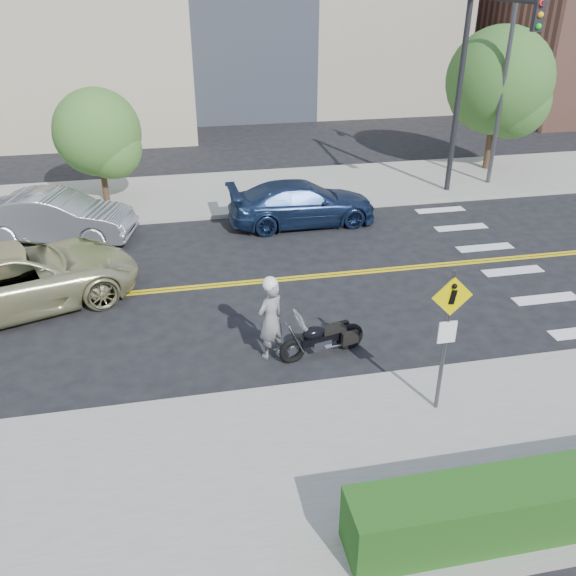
{
  "coord_description": "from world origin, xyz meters",
  "views": [
    {
      "loc": [
        -0.54,
        -15.06,
        7.85
      ],
      "look_at": [
        1.94,
        -2.76,
        1.2
      ],
      "focal_mm": 38.0,
      "sensor_mm": 36.0,
      "label": 1
    }
  ],
  "objects_px": {
    "pedestrian_sign": "(447,329)",
    "parked_car_silver": "(57,217)",
    "motorcycle": "(323,331)",
    "parked_car_blue": "(302,203)",
    "motorcyclist": "(271,318)",
    "suv": "(18,277)"
  },
  "relations": [
    {
      "from": "motorcycle",
      "to": "parked_car_blue",
      "type": "relative_size",
      "value": 0.4
    },
    {
      "from": "pedestrian_sign",
      "to": "parked_car_blue",
      "type": "xyz_separation_m",
      "value": [
        -0.4,
        10.36,
        -1.23
      ]
    },
    {
      "from": "motorcycle",
      "to": "parked_car_silver",
      "type": "height_order",
      "value": "parked_car_silver"
    },
    {
      "from": "suv",
      "to": "parked_car_blue",
      "type": "distance_m",
      "value": 9.35
    },
    {
      "from": "pedestrian_sign",
      "to": "parked_car_silver",
      "type": "distance_m",
      "value": 13.49
    },
    {
      "from": "pedestrian_sign",
      "to": "parked_car_silver",
      "type": "relative_size",
      "value": 0.63
    },
    {
      "from": "parked_car_silver",
      "to": "pedestrian_sign",
      "type": "bearing_deg",
      "value": -127.48
    },
    {
      "from": "pedestrian_sign",
      "to": "parked_car_blue",
      "type": "bearing_deg",
      "value": 92.22
    },
    {
      "from": "parked_car_silver",
      "to": "suv",
      "type": "bearing_deg",
      "value": -170.93
    },
    {
      "from": "motorcyclist",
      "to": "motorcycle",
      "type": "distance_m",
      "value": 1.23
    },
    {
      "from": "motorcycle",
      "to": "suv",
      "type": "distance_m",
      "value": 7.97
    },
    {
      "from": "pedestrian_sign",
      "to": "motorcycle",
      "type": "bearing_deg",
      "value": 124.41
    },
    {
      "from": "parked_car_silver",
      "to": "motorcyclist",
      "type": "bearing_deg",
      "value": -130.91
    },
    {
      "from": "suv",
      "to": "motorcycle",
      "type": "bearing_deg",
      "value": -137.33
    },
    {
      "from": "motorcycle",
      "to": "motorcyclist",
      "type": "bearing_deg",
      "value": 159.01
    },
    {
      "from": "motorcyclist",
      "to": "suv",
      "type": "height_order",
      "value": "motorcyclist"
    },
    {
      "from": "motorcycle",
      "to": "suv",
      "type": "height_order",
      "value": "suv"
    },
    {
      "from": "pedestrian_sign",
      "to": "parked_car_blue",
      "type": "relative_size",
      "value": 0.6
    },
    {
      "from": "suv",
      "to": "parked_car_blue",
      "type": "bearing_deg",
      "value": -82.97
    },
    {
      "from": "parked_car_blue",
      "to": "parked_car_silver",
      "type": "bearing_deg",
      "value": 87.27
    },
    {
      "from": "pedestrian_sign",
      "to": "suv",
      "type": "distance_m",
      "value": 10.76
    },
    {
      "from": "motorcycle",
      "to": "suv",
      "type": "relative_size",
      "value": 0.34
    }
  ]
}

